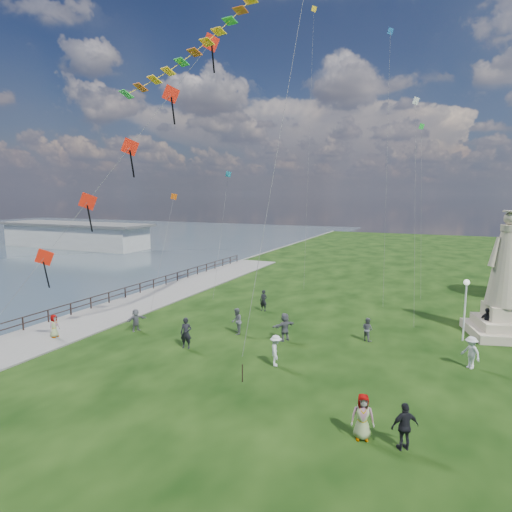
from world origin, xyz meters
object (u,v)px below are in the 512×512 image
at_px(person_8, 471,352).
at_px(statue, 505,290).
at_px(person_11, 285,327).
at_px(person_2, 276,350).
at_px(lamppost, 466,297).
at_px(person_0, 186,333).
at_px(person_9, 487,322).
at_px(pier_pavilion, 75,235).
at_px(person_7, 367,329).
at_px(person_10, 54,327).
at_px(person_3, 405,426).
at_px(person_1, 237,321).
at_px(person_5, 136,320).
at_px(person_6, 264,301).
at_px(person_4, 363,417).

bearing_deg(person_8, statue, 117.20).
distance_m(person_8, person_11, 10.47).
bearing_deg(person_2, lamppost, -71.34).
bearing_deg(lamppost, person_0, -151.59).
bearing_deg(lamppost, person_9, 44.83).
height_order(pier_pavilion, person_7, pier_pavilion).
bearing_deg(person_10, person_11, -70.77).
bearing_deg(statue, person_8, -123.20).
bearing_deg(pier_pavilion, person_0, -37.35).
bearing_deg(person_10, person_0, -80.43).
bearing_deg(person_3, person_1, -72.81).
distance_m(person_0, person_1, 3.88).
distance_m(lamppost, person_0, 17.34).
bearing_deg(person_11, statue, 149.18).
bearing_deg(person_5, lamppost, -47.93).
height_order(person_0, person_11, person_0).
bearing_deg(person_11, person_0, -21.64).
relative_size(person_2, person_11, 0.95).
height_order(person_0, person_2, person_0).
relative_size(person_3, person_5, 1.16).
relative_size(person_6, person_9, 0.87).
bearing_deg(person_6, person_7, -15.76).
distance_m(person_4, person_11, 11.13).
xyz_separation_m(person_3, person_6, (-11.87, 14.95, -0.05)).
bearing_deg(person_4, lamppost, 58.34).
relative_size(person_3, person_6, 1.06).
bearing_deg(person_5, person_0, -82.43).
relative_size(person_1, person_2, 1.03).
relative_size(person_10, person_11, 0.82).
distance_m(person_3, person_10, 21.77).
xyz_separation_m(pier_pavilion, person_4, (58.76, -41.58, -0.96)).
distance_m(person_1, person_11, 3.31).
bearing_deg(person_8, person_3, -60.41).
relative_size(lamppost, person_1, 2.25).
height_order(person_5, person_6, person_6).
distance_m(person_3, person_4, 1.51).
height_order(person_1, person_11, person_11).
height_order(statue, person_3, statue).
bearing_deg(person_3, pier_pavilion, -68.74).
xyz_separation_m(person_0, person_8, (15.38, 3.59, -0.06)).
bearing_deg(person_0, person_6, 68.54).
distance_m(lamppost, person_8, 5.01).
height_order(person_0, person_10, person_0).
xyz_separation_m(person_4, person_8, (4.02, 9.01, -0.01)).
bearing_deg(statue, person_7, -165.77).
bearing_deg(person_5, person_3, -87.89).
relative_size(pier_pavilion, statue, 3.69).
xyz_separation_m(person_9, person_10, (-25.16, -11.56, -0.24)).
height_order(person_4, person_11, person_11).
bearing_deg(person_2, person_3, -150.33).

